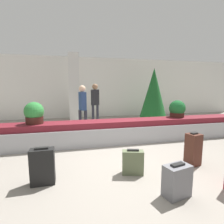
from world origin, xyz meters
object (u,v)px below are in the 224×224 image
object	(u,v)px
suitcase_3	(133,162)
decorated_tree	(154,93)
potted_plant_1	(34,113)
traveler_1	(83,105)
suitcase_1	(193,149)
suitcase_0	(177,181)
traveler_0	(95,100)
potted_plant_0	(177,109)
suitcase_2	(43,166)
pillar	(74,88)

from	to	relation	value
suitcase_3	decorated_tree	bearing A→B (deg)	74.98
potted_plant_1	traveler_1	distance (m)	1.91
decorated_tree	suitcase_1	bearing A→B (deg)	-106.57
suitcase_0	traveler_0	size ratio (longest dim) A/B	0.29
suitcase_0	potted_plant_0	xyz separation A→B (m)	(1.87, 2.87, 0.66)
suitcase_3	potted_plant_0	world-z (taller)	potted_plant_0
suitcase_2	traveler_1	xyz separation A→B (m)	(0.90, 3.32, 0.70)
potted_plant_0	potted_plant_1	world-z (taller)	potted_plant_1
potted_plant_1	traveler_0	xyz separation A→B (m)	(1.99, 2.62, 0.14)
traveler_0	decorated_tree	world-z (taller)	decorated_tree
pillar	traveler_1	xyz separation A→B (m)	(0.23, -2.33, -0.59)
suitcase_0	suitcase_3	bearing A→B (deg)	104.38
potted_plant_1	suitcase_1	bearing A→B (deg)	-29.31
suitcase_0	traveler_0	world-z (taller)	traveler_0
pillar	suitcase_2	size ratio (longest dim) A/B	5.00
traveler_0	traveler_1	world-z (taller)	traveler_0
traveler_1	decorated_tree	distance (m)	3.70
potted_plant_1	suitcase_0	bearing A→B (deg)	-48.72
suitcase_3	suitcase_2	bearing A→B (deg)	-165.79
potted_plant_0	traveler_1	bearing A→B (deg)	156.99
traveler_1	decorated_tree	bearing A→B (deg)	94.72
pillar	decorated_tree	bearing A→B (deg)	-14.72
suitcase_0	traveler_1	xyz separation A→B (m)	(-1.09, 4.13, 0.77)
suitcase_2	potted_plant_0	distance (m)	4.42
suitcase_2	potted_plant_0	size ratio (longest dim) A/B	1.17
potted_plant_0	traveler_1	size ratio (longest dim) A/B	0.32
traveler_0	suitcase_1	bearing A→B (deg)	-103.04
suitcase_3	traveler_1	size ratio (longest dim) A/B	0.28
suitcase_1	potted_plant_1	world-z (taller)	potted_plant_1
traveler_1	decorated_tree	xyz separation A→B (m)	(3.43, 1.37, 0.33)
suitcase_1	potted_plant_0	size ratio (longest dim) A/B	1.27
potted_plant_0	traveler_0	world-z (taller)	traveler_0
suitcase_1	suitcase_2	bearing A→B (deg)	168.68
suitcase_2	decorated_tree	size ratio (longest dim) A/B	0.25
potted_plant_1	decorated_tree	xyz separation A→B (m)	(4.79, 2.70, 0.41)
suitcase_0	potted_plant_1	size ratio (longest dim) A/B	0.87
pillar	suitcase_2	distance (m)	5.83
pillar	potted_plant_1	size ratio (longest dim) A/B	5.49
suitcase_0	decorated_tree	size ratio (longest dim) A/B	0.20
pillar	suitcase_2	xyz separation A→B (m)	(-0.66, -5.65, -1.29)
suitcase_1	suitcase_3	size ratio (longest dim) A/B	1.44
suitcase_1	traveler_1	distance (m)	3.90
suitcase_0	pillar	bearing A→B (deg)	88.75
suitcase_0	suitcase_2	size ratio (longest dim) A/B	0.80
pillar	suitcase_0	distance (m)	6.73
suitcase_0	potted_plant_1	world-z (taller)	potted_plant_1
potted_plant_0	potted_plant_1	size ratio (longest dim) A/B	0.94
suitcase_2	decorated_tree	world-z (taller)	decorated_tree
suitcase_2	suitcase_0	bearing A→B (deg)	-23.10
traveler_0	decorated_tree	size ratio (longest dim) A/B	0.71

